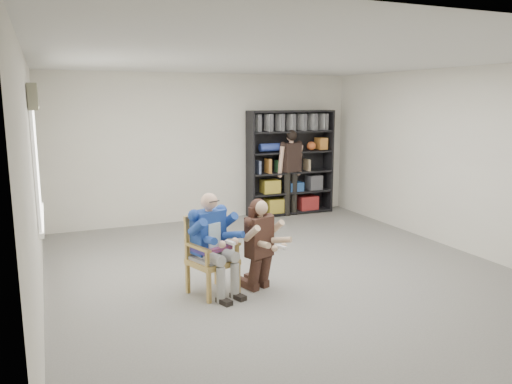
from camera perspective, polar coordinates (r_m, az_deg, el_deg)
name	(u,v)px	position (r m, az deg, el deg)	size (l,w,h in m)	color
room_shell	(289,172)	(6.41, 3.75, 2.30)	(6.00, 7.00, 2.80)	silver
floor	(287,276)	(6.76, 3.61, -9.53)	(6.00, 7.00, 0.01)	slate
window_left	(37,156)	(6.70, -23.71, 3.77)	(0.16, 2.00, 1.75)	silver
armchair	(213,255)	(6.04, -4.99, -7.21)	(0.56, 0.54, 0.96)	#A78542
seated_man	(212,244)	(6.00, -5.01, -5.90)	(0.54, 0.75, 1.25)	navy
kneeling_woman	(261,245)	(6.10, 0.56, -6.09)	(0.48, 0.77, 1.14)	#381E1B
bookshelf	(290,163)	(10.12, 3.96, 3.34)	(1.80, 0.38, 2.10)	black
standing_man	(291,173)	(10.01, 4.00, 2.17)	(0.53, 0.30, 1.72)	black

